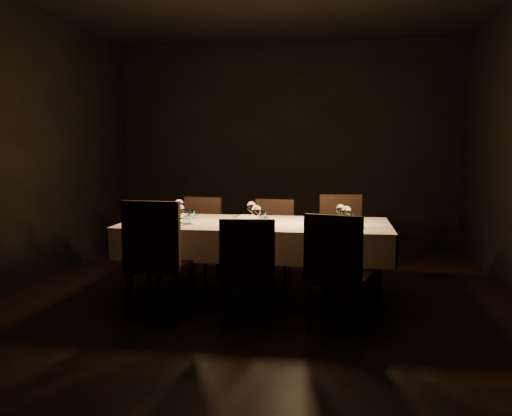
# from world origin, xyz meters

# --- Properties ---
(room) EXTENTS (5.01, 6.01, 3.01)m
(room) POSITION_xyz_m (0.00, 0.00, 1.50)
(room) COLOR black
(room) RESTS_ON ground
(dining_table) EXTENTS (2.52, 1.12, 0.76)m
(dining_table) POSITION_xyz_m (0.00, 0.00, 0.69)
(dining_table) COLOR black
(dining_table) RESTS_ON ground
(chair_near_left) EXTENTS (0.53, 0.53, 1.04)m
(chair_near_left) POSITION_xyz_m (-0.73, -0.73, 0.57)
(chair_near_left) COLOR black
(chair_near_left) RESTS_ON ground
(place_setting_near_left) EXTENTS (0.32, 0.40, 0.18)m
(place_setting_near_left) POSITION_xyz_m (-0.71, -0.22, 0.83)
(place_setting_near_left) COLOR white
(place_setting_near_left) RESTS_ON dining_table
(chair_near_center) EXTENTS (0.49, 0.49, 0.91)m
(chair_near_center) POSITION_xyz_m (0.06, -0.82, 0.51)
(chair_near_center) COLOR black
(chair_near_center) RESTS_ON ground
(place_setting_near_center) EXTENTS (0.33, 0.40, 0.18)m
(place_setting_near_center) POSITION_xyz_m (0.03, -0.22, 0.83)
(place_setting_near_center) COLOR white
(place_setting_near_center) RESTS_ON dining_table
(chair_near_right) EXTENTS (0.57, 0.57, 0.96)m
(chair_near_right) POSITION_xyz_m (0.77, -0.82, 0.53)
(chair_near_right) COLOR black
(chair_near_right) RESTS_ON ground
(place_setting_near_right) EXTENTS (0.34, 0.41, 0.19)m
(place_setting_near_right) POSITION_xyz_m (0.85, -0.22, 0.84)
(place_setting_near_right) COLOR white
(place_setting_near_right) RESTS_ON dining_table
(chair_far_left) EXTENTS (0.50, 0.50, 0.91)m
(chair_far_left) POSITION_xyz_m (-0.77, 0.79, 0.51)
(chair_far_left) COLOR black
(chair_far_left) RESTS_ON ground
(place_setting_far_left) EXTENTS (0.36, 0.42, 0.20)m
(place_setting_far_left) POSITION_xyz_m (-0.79, 0.22, 0.84)
(place_setting_far_left) COLOR white
(place_setting_far_left) RESTS_ON dining_table
(chair_far_center) EXTENTS (0.46, 0.46, 0.90)m
(chair_far_center) POSITION_xyz_m (0.06, 0.82, 0.50)
(chair_far_center) COLOR black
(chair_far_center) RESTS_ON ground
(place_setting_far_center) EXTENTS (0.35, 0.41, 0.19)m
(place_setting_far_center) POSITION_xyz_m (-0.06, 0.22, 0.84)
(place_setting_far_center) COLOR white
(place_setting_far_center) RESTS_ON dining_table
(chair_far_right) EXTENTS (0.53, 0.53, 0.96)m
(chair_far_right) POSITION_xyz_m (0.82, 0.82, 0.53)
(chair_far_right) COLOR black
(chair_far_right) RESTS_ON ground
(place_setting_far_right) EXTENTS (0.32, 0.40, 0.17)m
(place_setting_far_right) POSITION_xyz_m (0.80, 0.22, 0.83)
(place_setting_far_right) COLOR white
(place_setting_far_right) RESTS_ON dining_table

